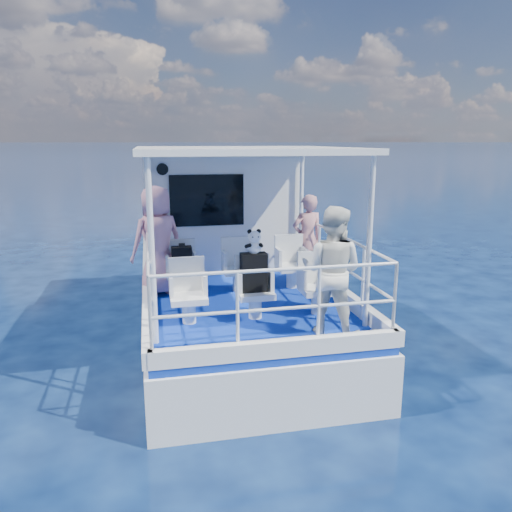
% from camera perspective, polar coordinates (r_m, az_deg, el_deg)
% --- Properties ---
extents(ground, '(2000.00, 2000.00, 0.00)m').
position_cam_1_polar(ground, '(8.24, -1.73, -10.36)').
color(ground, black).
rests_on(ground, ground).
extents(hull, '(3.00, 7.00, 1.60)m').
position_cam_1_polar(hull, '(9.15, -2.89, -7.92)').
color(hull, white).
rests_on(hull, ground).
extents(deck, '(2.90, 6.90, 0.10)m').
position_cam_1_polar(deck, '(8.88, -2.95, -2.79)').
color(deck, '#0B2A9E').
rests_on(deck, hull).
extents(cabin, '(2.85, 2.00, 2.20)m').
position_cam_1_polar(cabin, '(9.91, -4.26, 5.64)').
color(cabin, white).
rests_on(cabin, deck).
extents(canopy, '(3.00, 3.20, 0.08)m').
position_cam_1_polar(canopy, '(7.37, -1.61, 12.01)').
color(canopy, white).
rests_on(canopy, cabin).
extents(canopy_posts, '(2.77, 2.97, 2.20)m').
position_cam_1_polar(canopy_posts, '(7.43, -1.49, 3.18)').
color(canopy_posts, white).
rests_on(canopy_posts, deck).
extents(railings, '(2.84, 3.59, 1.00)m').
position_cam_1_polar(railings, '(7.24, -0.98, -1.94)').
color(railings, white).
rests_on(railings, deck).
extents(seat_port_fwd, '(0.48, 0.46, 0.38)m').
position_cam_1_polar(seat_port_fwd, '(7.96, -8.45, -3.02)').
color(seat_port_fwd, white).
rests_on(seat_port_fwd, deck).
extents(seat_center_fwd, '(0.48, 0.46, 0.38)m').
position_cam_1_polar(seat_center_fwd, '(8.06, -2.05, -2.67)').
color(seat_center_fwd, white).
rests_on(seat_center_fwd, deck).
extents(seat_stbd_fwd, '(0.48, 0.46, 0.38)m').
position_cam_1_polar(seat_stbd_fwd, '(8.26, 4.11, -2.31)').
color(seat_stbd_fwd, white).
rests_on(seat_stbd_fwd, deck).
extents(seat_port_aft, '(0.48, 0.46, 0.38)m').
position_cam_1_polar(seat_port_aft, '(6.72, -7.67, -6.03)').
color(seat_port_aft, white).
rests_on(seat_port_aft, deck).
extents(seat_center_aft, '(0.48, 0.46, 0.38)m').
position_cam_1_polar(seat_center_aft, '(6.84, -0.10, -5.56)').
color(seat_center_aft, white).
rests_on(seat_center_aft, deck).
extents(seat_stbd_aft, '(0.48, 0.46, 0.38)m').
position_cam_1_polar(seat_stbd_aft, '(7.08, 7.07, -5.02)').
color(seat_stbd_aft, white).
rests_on(seat_stbd_aft, deck).
extents(passenger_port_fwd, '(0.77, 0.68, 1.71)m').
position_cam_1_polar(passenger_port_fwd, '(7.89, -11.20, 1.72)').
color(passenger_port_fwd, pink).
rests_on(passenger_port_fwd, deck).
extents(passenger_stbd_fwd, '(0.59, 0.43, 1.50)m').
position_cam_1_polar(passenger_stbd_fwd, '(8.51, 5.87, 1.98)').
color(passenger_stbd_fwd, tan).
rests_on(passenger_stbd_fwd, deck).
extents(passenger_stbd_aft, '(1.00, 0.96, 1.62)m').
position_cam_1_polar(passenger_stbd_aft, '(6.19, 8.64, -1.74)').
color(passenger_stbd_aft, silver).
rests_on(passenger_stbd_aft, deck).
extents(backpack_port, '(0.31, 0.17, 0.40)m').
position_cam_1_polar(backpack_port, '(7.79, -8.47, -0.39)').
color(backpack_port, black).
rests_on(backpack_port, seat_port_fwd).
extents(backpack_center, '(0.35, 0.20, 0.52)m').
position_cam_1_polar(backpack_center, '(6.72, -0.27, -1.87)').
color(backpack_center, black).
rests_on(backpack_center, seat_center_aft).
extents(compact_camera, '(0.09, 0.06, 0.06)m').
position_cam_1_polar(compact_camera, '(7.72, -8.48, 1.24)').
color(compact_camera, black).
rests_on(compact_camera, backpack_port).
extents(panda, '(0.21, 0.18, 0.33)m').
position_cam_1_polar(panda, '(6.61, -0.22, 1.66)').
color(panda, white).
rests_on(panda, backpack_center).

